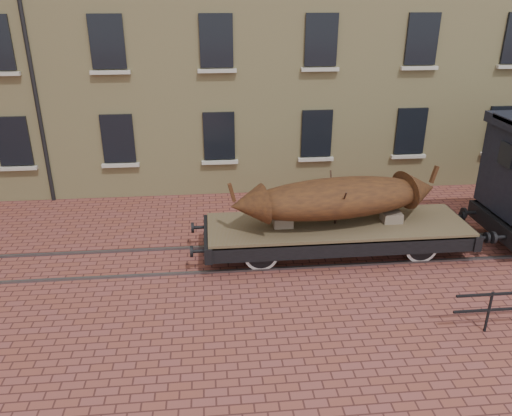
{
  "coord_description": "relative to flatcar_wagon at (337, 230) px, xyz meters",
  "views": [
    {
      "loc": [
        -2.88,
        -12.26,
        6.82
      ],
      "look_at": [
        -1.63,
        0.5,
        1.3
      ],
      "focal_mm": 35.0,
      "sensor_mm": 36.0,
      "label": 1
    }
  ],
  "objects": [
    {
      "name": "flatcar_wagon",
      "position": [
        0.0,
        0.0,
        0.0
      ],
      "size": [
        8.12,
        2.2,
        1.23
      ],
      "color": "brown",
      "rests_on": "ground"
    },
    {
      "name": "rail_track",
      "position": [
        -0.59,
        0.0,
        -0.73
      ],
      "size": [
        30.0,
        1.52,
        0.06
      ],
      "color": "#59595E",
      "rests_on": "ground"
    },
    {
      "name": "iron_boat",
      "position": [
        -0.06,
        -0.0,
        0.96
      ],
      "size": [
        5.97,
        2.37,
        1.46
      ],
      "color": "#522D14",
      "rests_on": "flatcar_wagon"
    },
    {
      "name": "ground",
      "position": [
        -0.59,
        0.0,
        -0.76
      ],
      "size": [
        90.0,
        90.0,
        0.0
      ],
      "primitive_type": "plane",
      "color": "brown"
    }
  ]
}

